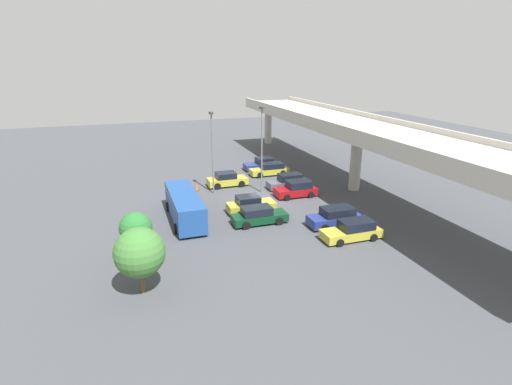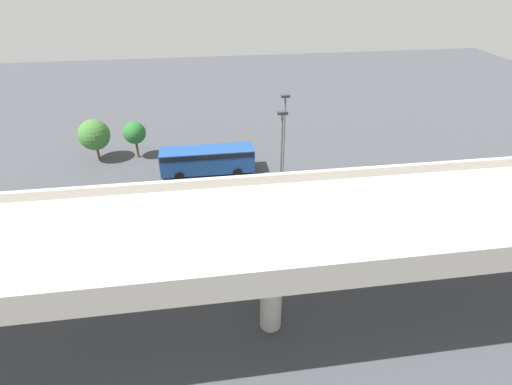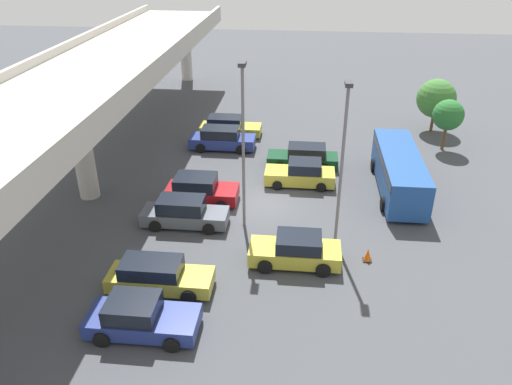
{
  "view_description": "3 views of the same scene",
  "coord_description": "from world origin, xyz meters",
  "px_view_note": "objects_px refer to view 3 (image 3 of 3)",
  "views": [
    {
      "loc": [
        36.25,
        -12.9,
        13.68
      ],
      "look_at": [
        0.84,
        -0.86,
        1.16
      ],
      "focal_mm": 28.0,
      "sensor_mm": 36.0,
      "label": 1
    },
    {
      "loc": [
        3.05,
        26.25,
        18.36
      ],
      "look_at": [
        -0.75,
        -0.11,
        2.24
      ],
      "focal_mm": 28.0,
      "sensor_mm": 36.0,
      "label": 2
    },
    {
      "loc": [
        -26.12,
        -2.19,
        14.72
      ],
      "look_at": [
        -1.9,
        0.28,
        1.81
      ],
      "focal_mm": 35.0,
      "sensor_mm": 36.0,
      "label": 3
    }
  ],
  "objects_px": {
    "parked_car_7": "(222,139)",
    "parked_car_3": "(184,213)",
    "parked_car_6": "(304,157)",
    "tree_front_left": "(448,115)",
    "shuttle_bus": "(399,169)",
    "parked_car_0": "(140,317)",
    "parked_car_4": "(200,190)",
    "parked_car_8": "(229,127)",
    "parked_car_1": "(158,276)",
    "lamp_post_near_aisle": "(343,156)",
    "traffic_cone": "(368,255)",
    "parked_car_2": "(296,251)",
    "parked_car_5": "(301,174)",
    "lamp_post_mid_lot": "(243,137)",
    "tree_front_centre": "(436,99)"
  },
  "relations": [
    {
      "from": "parked_car_7",
      "to": "parked_car_3",
      "type": "bearing_deg",
      "value": -91.77
    },
    {
      "from": "parked_car_6",
      "to": "parked_car_1",
      "type": "bearing_deg",
      "value": 65.61
    },
    {
      "from": "parked_car_4",
      "to": "parked_car_8",
      "type": "distance_m",
      "value": 11.08
    },
    {
      "from": "parked_car_5",
      "to": "lamp_post_near_aisle",
      "type": "bearing_deg",
      "value": 106.56
    },
    {
      "from": "parked_car_3",
      "to": "parked_car_5",
      "type": "relative_size",
      "value": 1.07
    },
    {
      "from": "parked_car_1",
      "to": "lamp_post_near_aisle",
      "type": "relative_size",
      "value": 0.56
    },
    {
      "from": "parked_car_4",
      "to": "parked_car_8",
      "type": "height_order",
      "value": "parked_car_4"
    },
    {
      "from": "parked_car_3",
      "to": "parked_car_5",
      "type": "xyz_separation_m",
      "value": [
        5.67,
        -6.37,
        -0.02
      ]
    },
    {
      "from": "parked_car_0",
      "to": "parked_car_4",
      "type": "height_order",
      "value": "parked_car_4"
    },
    {
      "from": "parked_car_3",
      "to": "tree_front_centre",
      "type": "height_order",
      "value": "tree_front_centre"
    },
    {
      "from": "parked_car_7",
      "to": "traffic_cone",
      "type": "relative_size",
      "value": 6.94
    },
    {
      "from": "parked_car_5",
      "to": "parked_car_0",
      "type": "bearing_deg",
      "value": 66.18
    },
    {
      "from": "parked_car_5",
      "to": "tree_front_centre",
      "type": "height_order",
      "value": "tree_front_centre"
    },
    {
      "from": "parked_car_6",
      "to": "shuttle_bus",
      "type": "height_order",
      "value": "shuttle_bus"
    },
    {
      "from": "parked_car_1",
      "to": "lamp_post_near_aisle",
      "type": "xyz_separation_m",
      "value": [
        4.7,
        -8.24,
        4.28
      ]
    },
    {
      "from": "parked_car_0",
      "to": "parked_car_6",
      "type": "height_order",
      "value": "parked_car_0"
    },
    {
      "from": "parked_car_6",
      "to": "tree_front_left",
      "type": "relative_size",
      "value": 1.26
    },
    {
      "from": "traffic_cone",
      "to": "parked_car_2",
      "type": "bearing_deg",
      "value": 99.03
    },
    {
      "from": "parked_car_6",
      "to": "shuttle_bus",
      "type": "xyz_separation_m",
      "value": [
        -2.95,
        -5.96,
        0.73
      ]
    },
    {
      "from": "parked_car_0",
      "to": "parked_car_1",
      "type": "bearing_deg",
      "value": 90.89
    },
    {
      "from": "tree_front_left",
      "to": "parked_car_6",
      "type": "bearing_deg",
      "value": 111.69
    },
    {
      "from": "parked_car_4",
      "to": "traffic_cone",
      "type": "relative_size",
      "value": 6.15
    },
    {
      "from": "parked_car_7",
      "to": "traffic_cone",
      "type": "xyz_separation_m",
      "value": [
        -13.51,
        -9.55,
        -0.46
      ]
    },
    {
      "from": "parked_car_2",
      "to": "lamp_post_mid_lot",
      "type": "xyz_separation_m",
      "value": [
        3.34,
        2.97,
        4.51
      ]
    },
    {
      "from": "parked_car_0",
      "to": "traffic_cone",
      "type": "height_order",
      "value": "parked_car_0"
    },
    {
      "from": "parked_car_2",
      "to": "parked_car_7",
      "type": "distance_m",
      "value": 15.29
    },
    {
      "from": "parked_car_3",
      "to": "shuttle_bus",
      "type": "distance_m",
      "value": 13.64
    },
    {
      "from": "parked_car_1",
      "to": "parked_car_5",
      "type": "height_order",
      "value": "parked_car_5"
    },
    {
      "from": "parked_car_7",
      "to": "lamp_post_mid_lot",
      "type": "distance_m",
      "value": 12.0
    },
    {
      "from": "parked_car_1",
      "to": "lamp_post_near_aisle",
      "type": "height_order",
      "value": "lamp_post_near_aisle"
    },
    {
      "from": "parked_car_3",
      "to": "parked_car_8",
      "type": "bearing_deg",
      "value": 88.21
    },
    {
      "from": "parked_car_8",
      "to": "shuttle_bus",
      "type": "bearing_deg",
      "value": -34.75
    },
    {
      "from": "parked_car_4",
      "to": "parked_car_6",
      "type": "distance_m",
      "value": 8.37
    },
    {
      "from": "parked_car_8",
      "to": "shuttle_bus",
      "type": "height_order",
      "value": "shuttle_bus"
    },
    {
      "from": "parked_car_6",
      "to": "tree_front_left",
      "type": "distance_m",
      "value": 11.3
    },
    {
      "from": "shuttle_bus",
      "to": "parked_car_0",
      "type": "bearing_deg",
      "value": -41.52
    },
    {
      "from": "parked_car_7",
      "to": "traffic_cone",
      "type": "height_order",
      "value": "parked_car_7"
    },
    {
      "from": "parked_car_6",
      "to": "traffic_cone",
      "type": "height_order",
      "value": "parked_car_6"
    },
    {
      "from": "tree_front_centre",
      "to": "parked_car_1",
      "type": "bearing_deg",
      "value": 142.95
    },
    {
      "from": "parked_car_3",
      "to": "traffic_cone",
      "type": "bearing_deg",
      "value": -14.05
    },
    {
      "from": "parked_car_0",
      "to": "parked_car_1",
      "type": "xyz_separation_m",
      "value": [
        2.75,
        0.04,
        0.01
      ]
    },
    {
      "from": "parked_car_1",
      "to": "parked_car_7",
      "type": "xyz_separation_m",
      "value": [
        16.7,
        -0.23,
        0.06
      ]
    },
    {
      "from": "parked_car_7",
      "to": "parked_car_8",
      "type": "xyz_separation_m",
      "value": [
        2.81,
        -0.09,
        -0.06
      ]
    },
    {
      "from": "traffic_cone",
      "to": "parked_car_1",
      "type": "bearing_deg",
      "value": 108.1
    },
    {
      "from": "parked_car_0",
      "to": "tree_front_left",
      "type": "distance_m",
      "value": 26.88
    },
    {
      "from": "parked_car_2",
      "to": "lamp_post_mid_lot",
      "type": "bearing_deg",
      "value": -48.4
    },
    {
      "from": "lamp_post_near_aisle",
      "to": "tree_front_left",
      "type": "xyz_separation_m",
      "value": [
        13.52,
        -8.5,
        -2.32
      ]
    },
    {
      "from": "tree_front_left",
      "to": "tree_front_centre",
      "type": "relative_size",
      "value": 0.9
    },
    {
      "from": "parked_car_1",
      "to": "lamp_post_mid_lot",
      "type": "distance_m",
      "value": 8.16
    },
    {
      "from": "lamp_post_near_aisle",
      "to": "lamp_post_mid_lot",
      "type": "xyz_separation_m",
      "value": [
        1.27,
        5.0,
        0.24
      ]
    }
  ]
}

